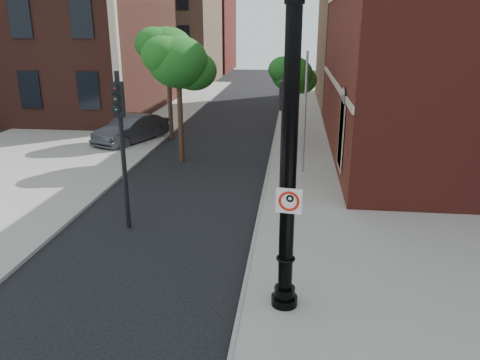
# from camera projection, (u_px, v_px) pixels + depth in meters

# --- Properties ---
(ground) EXTENTS (120.00, 120.00, 0.00)m
(ground) POSITION_uv_depth(u_px,v_px,m) (154.00, 300.00, 10.91)
(ground) COLOR black
(ground) RESTS_ON ground
(sidewalk_right) EXTENTS (8.00, 60.00, 0.12)m
(sidewalk_right) POSITION_uv_depth(u_px,v_px,m) (361.00, 176.00, 19.66)
(sidewalk_right) COLOR gray
(sidewalk_right) RESTS_ON ground
(sidewalk_left) EXTENTS (10.00, 50.00, 0.12)m
(sidewalk_left) POSITION_uv_depth(u_px,v_px,m) (97.00, 128.00, 28.85)
(sidewalk_left) COLOR gray
(sidewalk_left) RESTS_ON ground
(curb_edge) EXTENTS (0.10, 60.00, 0.14)m
(curb_edge) POSITION_uv_depth(u_px,v_px,m) (268.00, 173.00, 20.09)
(curb_edge) COLOR gray
(curb_edge) RESTS_ON ground
(bg_building_tan_a) EXTENTS (12.00, 12.00, 12.00)m
(bg_building_tan_a) POSITION_uv_depth(u_px,v_px,m) (160.00, 26.00, 51.82)
(bg_building_tan_a) COLOR #8B684B
(bg_building_tan_a) RESTS_ON ground
(bg_building_red) EXTENTS (12.00, 12.00, 10.00)m
(bg_building_red) POSITION_uv_depth(u_px,v_px,m) (188.00, 34.00, 65.34)
(bg_building_red) COLOR maroon
(bg_building_red) RESTS_ON ground
(bg_building_tan_b) EXTENTS (22.00, 14.00, 14.00)m
(bg_building_tan_b) POSITION_uv_depth(u_px,v_px,m) (470.00, 13.00, 35.23)
(bg_building_tan_b) COLOR #8B684B
(bg_building_tan_b) RESTS_ON ground
(lamppost) EXTENTS (0.59, 0.59, 7.01)m
(lamppost) POSITION_uv_depth(u_px,v_px,m) (289.00, 172.00, 9.57)
(lamppost) COLOR black
(lamppost) RESTS_ON ground
(no_parking_sign) EXTENTS (0.54, 0.11, 0.54)m
(no_parking_sign) POSITION_uv_depth(u_px,v_px,m) (289.00, 201.00, 9.58)
(no_parking_sign) COLOR white
(no_parking_sign) RESTS_ON ground
(parked_car) EXTENTS (3.28, 4.87, 1.52)m
(parked_car) POSITION_uv_depth(u_px,v_px,m) (131.00, 129.00, 25.29)
(parked_car) COLOR #333338
(parked_car) RESTS_ON ground
(traffic_signal_left) EXTENTS (0.35, 0.42, 4.87)m
(traffic_signal_left) POSITION_uv_depth(u_px,v_px,m) (121.00, 126.00, 13.79)
(traffic_signal_left) COLOR black
(traffic_signal_left) RESTS_ON ground
(traffic_signal_right) EXTENTS (0.33, 0.39, 4.61)m
(traffic_signal_right) POSITION_uv_depth(u_px,v_px,m) (283.00, 118.00, 15.92)
(traffic_signal_right) COLOR black
(traffic_signal_right) RESTS_ON ground
(utility_pole) EXTENTS (0.10, 0.10, 5.14)m
(utility_pole) POSITION_uv_depth(u_px,v_px,m) (305.00, 115.00, 19.34)
(utility_pole) COLOR #999999
(utility_pole) RESTS_ON ground
(street_tree_a) EXTENTS (3.16, 2.86, 5.70)m
(street_tree_a) POSITION_uv_depth(u_px,v_px,m) (179.00, 63.00, 20.71)
(street_tree_a) COLOR #382116
(street_tree_a) RESTS_ON ground
(street_tree_b) EXTENTS (3.36, 3.04, 6.05)m
(street_tree_b) POSITION_uv_depth(u_px,v_px,m) (169.00, 51.00, 24.95)
(street_tree_b) COLOR #382116
(street_tree_b) RESTS_ON ground
(street_tree_c) EXTENTS (2.56, 2.31, 4.61)m
(street_tree_c) POSITION_uv_depth(u_px,v_px,m) (293.00, 75.00, 24.37)
(street_tree_c) COLOR #382116
(street_tree_c) RESTS_ON ground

